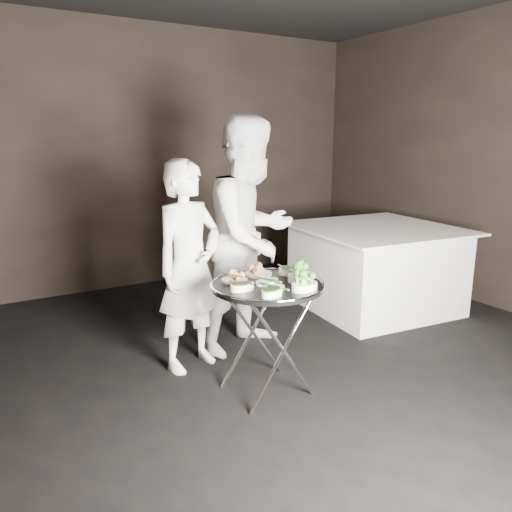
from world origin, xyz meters
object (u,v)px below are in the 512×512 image
waiter_left (189,267)px  waiter_right (252,236)px  serving_tray (267,285)px  tray_stand (267,333)px  dining_table (375,267)px

waiter_left → waiter_right: 0.63m
serving_tray → waiter_left: (-0.29, 0.65, 0.02)m
tray_stand → waiter_left: bearing=113.7°
tray_stand → waiter_right: waiter_right is taller
serving_tray → dining_table: dining_table is taller
tray_stand → dining_table: 2.13m
waiter_right → serving_tray: bearing=-129.7°
tray_stand → dining_table: bearing=26.3°
waiter_right → dining_table: waiter_right is taller
serving_tray → dining_table: bearing=26.3°
tray_stand → serving_tray: bearing=-105.3°
waiter_left → tray_stand: bearing=-83.2°
tray_stand → serving_tray: serving_tray is taller
waiter_right → waiter_left: bearing=171.8°
waiter_right → dining_table: size_ratio=1.29×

